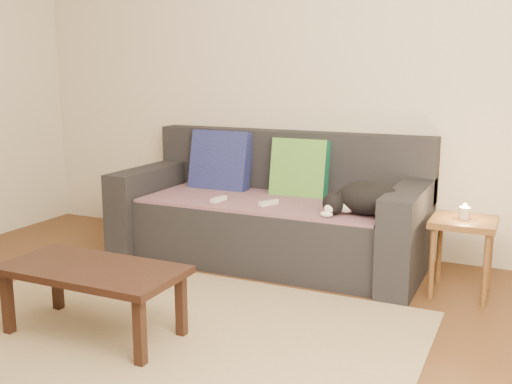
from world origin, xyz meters
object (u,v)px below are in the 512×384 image
Objects in this scene: side_table at (463,232)px; wii_remote_b at (269,203)px; wii_remote_a at (219,199)px; sofa at (272,216)px; coffee_table at (92,275)px; cat at (365,199)px.

wii_remote_b is at bearing -176.39° from side_table.
sofa is at bearing -37.54° from wii_remote_a.
coffee_table is at bearing -139.04° from side_table.
wii_remote_a is 1.00× the size of wii_remote_b.
cat is (0.71, -0.23, 0.23)m from sofa.
sofa is 0.41m from wii_remote_a.
coffee_table is at bearing -121.75° from cat.
wii_remote_a is 0.33× the size of side_table.
coffee_table is (-1.01, -1.30, -0.22)m from cat.
cat is 1.06× the size of side_table.
side_table is (1.21, 0.08, -0.08)m from wii_remote_b.
wii_remote_a is (-0.27, -0.28, 0.15)m from sofa.
cat is at bearing -18.06° from sofa.
side_table is at bearing -63.62° from wii_remote_b.
wii_remote_b is 0.17× the size of coffee_table.
wii_remote_b is (0.35, 0.04, 0.00)m from wii_remote_a.
cat is at bearing -172.52° from side_table.
cat reaches higher than side_table.
sofa reaches higher than wii_remote_a.
side_table is at bearing 40.96° from coffee_table.
wii_remote_b is at bearing 73.91° from coffee_table.
sofa is 2.32× the size of coffee_table.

